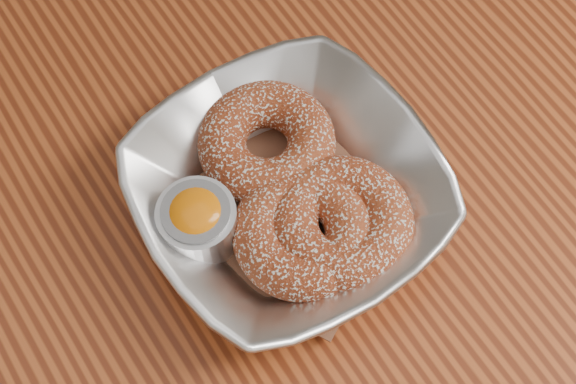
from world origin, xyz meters
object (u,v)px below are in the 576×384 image
donut_back (267,143)px  donut_extra (340,223)px  table (385,231)px  donut_front (304,233)px  serving_bowl (288,195)px  ramekin (198,222)px

donut_back → donut_extra: (0.01, -0.08, 0.00)m
table → donut_extra: (-0.06, -0.02, 0.13)m
donut_front → donut_extra: bearing=-17.8°
serving_bowl → donut_extra: 0.04m
donut_back → ramekin: (-0.07, -0.03, 0.01)m
ramekin → donut_front: bearing=-37.5°
donut_back → serving_bowl: bearing=-102.4°
serving_bowl → donut_front: serving_bowl is taller
table → donut_front: donut_front is taller
serving_bowl → table: bearing=-15.0°
serving_bowl → donut_extra: serving_bowl is taller
donut_back → donut_extra: size_ratio=0.98×
table → donut_back: 0.16m
table → donut_front: bearing=-174.8°
serving_bowl → donut_extra: bearing=-65.3°
donut_back → donut_front: 0.07m
table → donut_extra: donut_extra is taller
serving_bowl → donut_extra: size_ratio=2.06×
table → serving_bowl: (-0.08, 0.02, 0.12)m
table → ramekin: 0.20m
donut_extra → table: bearing=14.0°
table → ramekin: size_ratio=22.45×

